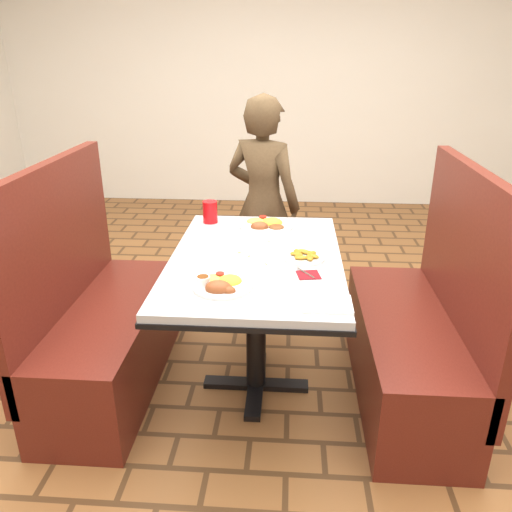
# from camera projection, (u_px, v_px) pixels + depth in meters

# --- Properties ---
(dining_table) EXTENTS (0.81, 1.21, 0.75)m
(dining_table) POSITION_uv_depth(u_px,v_px,m) (256.00, 274.00, 2.39)
(dining_table) COLOR #B9BBBE
(dining_table) RESTS_ON ground
(booth_bench_left) EXTENTS (0.47, 1.20, 1.17)m
(booth_bench_left) POSITION_uv_depth(u_px,v_px,m) (102.00, 327.00, 2.57)
(booth_bench_left) COLOR maroon
(booth_bench_left) RESTS_ON ground
(booth_bench_right) EXTENTS (0.47, 1.20, 1.17)m
(booth_bench_right) POSITION_uv_depth(u_px,v_px,m) (417.00, 339.00, 2.47)
(booth_bench_right) COLOR maroon
(booth_bench_right) RESTS_ON ground
(diner_person) EXTENTS (0.61, 0.52, 1.41)m
(diner_person) POSITION_uv_depth(u_px,v_px,m) (263.00, 204.00, 3.29)
(diner_person) COLOR brown
(diner_person) RESTS_ON ground
(near_dinner_plate) EXTENTS (0.25, 0.25, 0.08)m
(near_dinner_plate) POSITION_uv_depth(u_px,v_px,m) (221.00, 282.00, 2.03)
(near_dinner_plate) COLOR white
(near_dinner_plate) RESTS_ON dining_table
(far_dinner_plate) EXTENTS (0.29, 0.29, 0.07)m
(far_dinner_plate) POSITION_uv_depth(u_px,v_px,m) (266.00, 223.00, 2.73)
(far_dinner_plate) COLOR white
(far_dinner_plate) RESTS_ON dining_table
(plantain_plate) EXTENTS (0.20, 0.20, 0.03)m
(plantain_plate) POSITION_uv_depth(u_px,v_px,m) (304.00, 256.00, 2.32)
(plantain_plate) COLOR white
(plantain_plate) RESTS_ON dining_table
(maroon_napkin) EXTENTS (0.11, 0.11, 0.00)m
(maroon_napkin) POSITION_uv_depth(u_px,v_px,m) (308.00, 275.00, 2.16)
(maroon_napkin) COLOR maroon
(maroon_napkin) RESTS_ON dining_table
(spoon_utensil) EXTENTS (0.08, 0.11, 0.00)m
(spoon_utensil) POSITION_uv_depth(u_px,v_px,m) (305.00, 273.00, 2.17)
(spoon_utensil) COLOR silver
(spoon_utensil) RESTS_ON dining_table
(red_tumbler) EXTENTS (0.08, 0.08, 0.12)m
(red_tumbler) POSITION_uv_depth(u_px,v_px,m) (210.00, 212.00, 2.79)
(red_tumbler) COLOR red
(red_tumbler) RESTS_ON dining_table
(paper_napkin) EXTENTS (0.19, 0.15, 0.01)m
(paper_napkin) POSITION_uv_depth(u_px,v_px,m) (327.00, 304.00, 1.90)
(paper_napkin) COLOR white
(paper_napkin) RESTS_ON dining_table
(knife_utensil) EXTENTS (0.05, 0.16, 0.00)m
(knife_utensil) POSITION_uv_depth(u_px,v_px,m) (227.00, 285.00, 2.05)
(knife_utensil) COLOR silver
(knife_utensil) RESTS_ON dining_table
(fork_utensil) EXTENTS (0.08, 0.13, 0.00)m
(fork_utensil) POSITION_uv_depth(u_px,v_px,m) (218.00, 287.00, 2.03)
(fork_utensil) COLOR #BBBBC0
(fork_utensil) RESTS_ON dining_table
(lettuce_shreds) EXTENTS (0.28, 0.32, 0.00)m
(lettuce_shreds) POSITION_uv_depth(u_px,v_px,m) (265.00, 251.00, 2.41)
(lettuce_shreds) COLOR #8DB749
(lettuce_shreds) RESTS_ON dining_table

